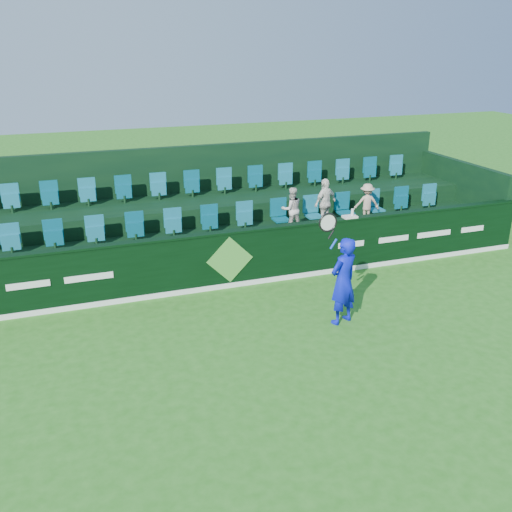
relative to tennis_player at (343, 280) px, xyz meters
name	(u,v)px	position (x,y,z in m)	size (l,w,h in m)	color
ground	(297,375)	(-1.62, -1.51, -0.92)	(60.00, 60.00, 0.00)	#266E1A
sponsor_hoarding	(229,259)	(-1.62, 2.49, -0.24)	(16.00, 0.25, 1.35)	black
stand_tier_front	(216,254)	(-1.62, 3.59, -0.52)	(16.00, 2.00, 0.80)	black
stand_tier_back	(197,223)	(-1.62, 5.49, -0.27)	(16.00, 1.80, 1.30)	black
stand_rear	(192,199)	(-1.62, 5.93, 0.30)	(16.00, 4.10, 2.60)	black
seat_row_front	(211,223)	(-1.62, 3.99, 0.18)	(13.50, 0.50, 0.60)	#176F85
seat_row_back	(193,187)	(-1.62, 5.79, 0.68)	(13.50, 0.50, 0.60)	#176F85
tennis_player	(343,280)	(0.00, 0.00, 0.00)	(1.09, 0.63, 2.46)	#0C15CC
spectator_left	(292,209)	(0.40, 3.61, 0.44)	(0.55, 0.42, 1.12)	beige
spectator_middle	(325,203)	(1.34, 3.61, 0.52)	(0.75, 0.31, 1.28)	white
spectator_right	(367,203)	(2.56, 3.61, 0.40)	(0.67, 0.39, 1.04)	tan
towel	(350,217)	(1.46, 2.49, 0.46)	(0.34, 0.22, 0.05)	silver
drinks_bottle	(352,213)	(1.52, 2.49, 0.54)	(0.07, 0.07, 0.22)	silver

